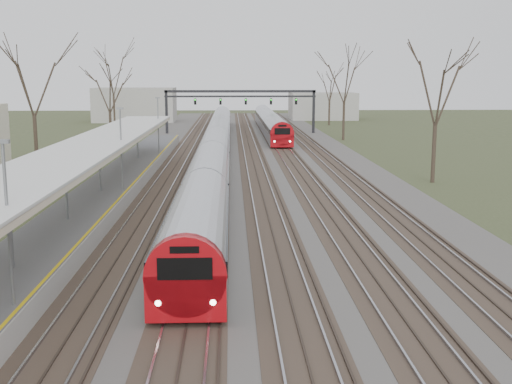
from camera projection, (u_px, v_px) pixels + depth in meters
track_bed at (245, 161)px, 60.28m from camera, size 24.00×160.00×0.22m
platform at (111, 189)px, 42.64m from camera, size 3.50×69.00×1.00m
canopy at (95, 145)px, 37.59m from camera, size 4.10×50.00×3.11m
signal_gantry at (241, 99)px, 88.92m from camera, size 21.00×0.59×6.08m
tree_west_far at (32, 75)px, 51.33m from camera, size 5.50×5.50×11.33m
tree_east_far at (437, 85)px, 46.74m from camera, size 5.00×5.00×10.30m
train_near at (217, 142)px, 63.92m from camera, size 2.62×90.21×3.05m
train_far at (270, 122)px, 91.61m from camera, size 2.62×45.21×3.05m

